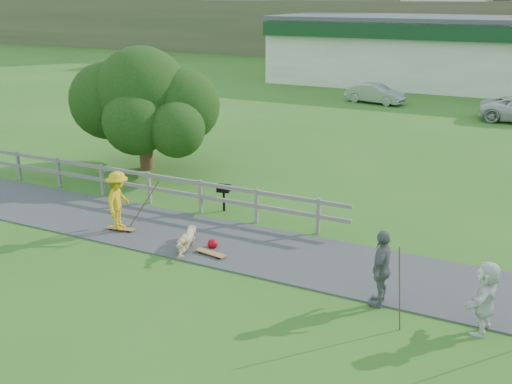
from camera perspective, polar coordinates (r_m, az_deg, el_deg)
ground at (r=15.03m, az=-5.41°, el=-7.36°), size 260.00×260.00×0.00m
path at (r=16.19m, az=-2.69°, el=-5.18°), size 34.00×3.00×0.04m
fence at (r=19.74m, az=-12.11°, el=1.14°), size 15.05×0.10×1.10m
strip_mall at (r=46.68m, az=22.35°, el=12.76°), size 32.50×10.75×5.10m
skater_rider at (r=17.18m, az=-13.56°, el=-1.15°), size 0.93×1.27×1.76m
skater_fallen at (r=15.87m, az=-6.89°, el=-4.75°), size 1.65×0.86×0.59m
spectator_b at (r=13.13m, az=12.45°, el=-7.45°), size 0.45×1.07×1.82m
spectator_d at (r=12.80m, az=21.94°, el=-9.76°), size 0.74×1.55×1.61m
car_silver at (r=38.03m, az=11.84°, el=9.61°), size 3.97×2.03×1.25m
tree at (r=23.02m, az=-11.15°, el=7.21°), size 5.85×5.85×4.11m
bbq at (r=18.49m, az=-3.23°, el=-0.61°), size 0.46×0.39×0.88m
longboard_rider at (r=17.48m, az=-13.35°, el=-3.71°), size 0.89×0.35×0.10m
longboard_fallen at (r=15.51m, az=-4.54°, el=-6.24°), size 0.94×0.36×0.10m
helmet at (r=15.91m, az=-4.36°, el=-5.18°), size 0.29×0.29×0.29m
pole_rider at (r=17.08m, az=-11.19°, el=-0.65°), size 0.03×0.03×2.01m
pole_spec_left at (r=12.27m, az=14.17°, el=-9.41°), size 0.03×0.03×1.89m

